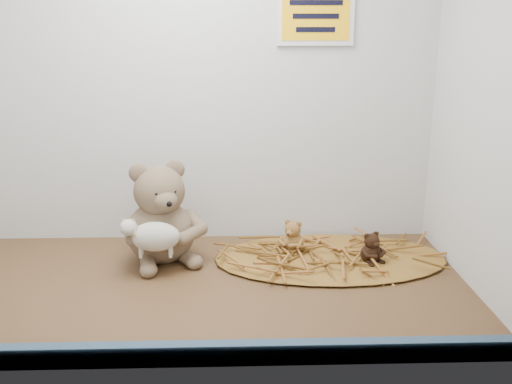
{
  "coord_description": "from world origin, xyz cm",
  "views": [
    {
      "loc": [
        11.48,
        -110.14,
        52.14
      ],
      "look_at": [
        15.18,
        4.41,
        19.27
      ],
      "focal_mm": 40.0,
      "sensor_mm": 36.0,
      "label": 1
    }
  ],
  "objects_px": {
    "mini_teddy_brown": "(371,246)",
    "mini_teddy_tan": "(293,235)",
    "main_teddy": "(160,212)",
    "toy_lamb": "(155,237)"
  },
  "relations": [
    {
      "from": "mini_teddy_brown",
      "to": "mini_teddy_tan",
      "type": "bearing_deg",
      "value": 130.93
    },
    {
      "from": "main_teddy",
      "to": "toy_lamb",
      "type": "relative_size",
      "value": 1.68
    },
    {
      "from": "mini_teddy_tan",
      "to": "toy_lamb",
      "type": "bearing_deg",
      "value": -130.14
    },
    {
      "from": "mini_teddy_tan",
      "to": "main_teddy",
      "type": "bearing_deg",
      "value": -145.03
    },
    {
      "from": "main_teddy",
      "to": "mini_teddy_tan",
      "type": "bearing_deg",
      "value": -19.47
    },
    {
      "from": "main_teddy",
      "to": "toy_lamb",
      "type": "distance_m",
      "value": 0.09
    },
    {
      "from": "mini_teddy_brown",
      "to": "toy_lamb",
      "type": "bearing_deg",
      "value": 157.3
    },
    {
      "from": "mini_teddy_brown",
      "to": "main_teddy",
      "type": "bearing_deg",
      "value": 147.3
    },
    {
      "from": "toy_lamb",
      "to": "main_teddy",
      "type": "bearing_deg",
      "value": 90.0
    },
    {
      "from": "mini_teddy_tan",
      "to": "mini_teddy_brown",
      "type": "distance_m",
      "value": 0.19
    }
  ]
}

